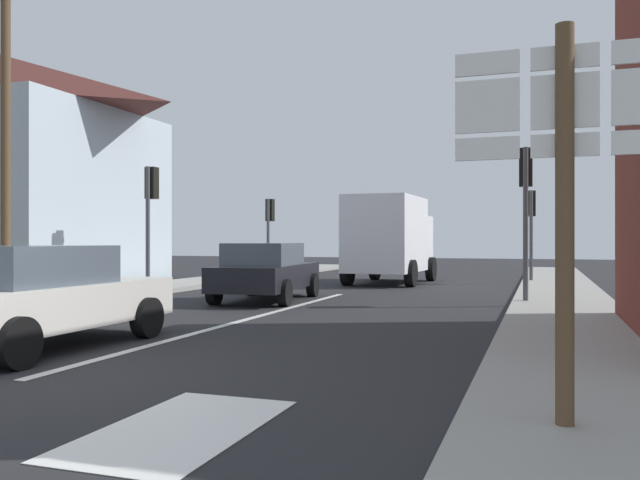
{
  "coord_description": "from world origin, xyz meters",
  "views": [
    {
      "loc": [
        5.43,
        -5.68,
        1.55
      ],
      "look_at": [
        0.76,
        8.0,
        1.55
      ],
      "focal_mm": 36.56,
      "sensor_mm": 36.0,
      "label": 1
    }
  ],
  "objects_px": {
    "traffic_light_near_left": "(151,200)",
    "traffic_light_far_right": "(531,215)",
    "sedan_near": "(37,295)",
    "sedan_far": "(266,271)",
    "delivery_truck": "(390,237)",
    "traffic_light_far_left": "(270,220)",
    "route_sign_post": "(565,181)",
    "traffic_light_near_right": "(526,189)"
  },
  "relations": [
    {
      "from": "traffic_light_near_left",
      "to": "traffic_light_far_right",
      "type": "bearing_deg",
      "value": 39.1
    },
    {
      "from": "sedan_near",
      "to": "traffic_light_near_left",
      "type": "height_order",
      "value": "traffic_light_near_left"
    },
    {
      "from": "sedan_far",
      "to": "delivery_truck",
      "type": "distance_m",
      "value": 7.69
    },
    {
      "from": "traffic_light_far_left",
      "to": "route_sign_post",
      "type": "bearing_deg",
      "value": -60.78
    },
    {
      "from": "delivery_truck",
      "to": "route_sign_post",
      "type": "height_order",
      "value": "route_sign_post"
    },
    {
      "from": "delivery_truck",
      "to": "traffic_light_near_right",
      "type": "bearing_deg",
      "value": -54.55
    },
    {
      "from": "traffic_light_far_left",
      "to": "traffic_light_far_right",
      "type": "relative_size",
      "value": 0.98
    },
    {
      "from": "route_sign_post",
      "to": "traffic_light_far_left",
      "type": "relative_size",
      "value": 1.0
    },
    {
      "from": "sedan_far",
      "to": "route_sign_post",
      "type": "bearing_deg",
      "value": -55.47
    },
    {
      "from": "traffic_light_far_left",
      "to": "traffic_light_far_right",
      "type": "height_order",
      "value": "traffic_light_far_right"
    },
    {
      "from": "sedan_far",
      "to": "traffic_light_near_left",
      "type": "height_order",
      "value": "traffic_light_near_left"
    },
    {
      "from": "traffic_light_near_right",
      "to": "route_sign_post",
      "type": "bearing_deg",
      "value": -87.19
    },
    {
      "from": "sedan_near",
      "to": "traffic_light_far_left",
      "type": "relative_size",
      "value": 1.31
    },
    {
      "from": "delivery_truck",
      "to": "sedan_near",
      "type": "bearing_deg",
      "value": -96.23
    },
    {
      "from": "traffic_light_far_left",
      "to": "traffic_light_near_left",
      "type": "xyz_separation_m",
      "value": [
        0.0,
        -8.5,
        0.3
      ]
    },
    {
      "from": "route_sign_post",
      "to": "traffic_light_near_right",
      "type": "relative_size",
      "value": 0.86
    },
    {
      "from": "route_sign_post",
      "to": "traffic_light_far_left",
      "type": "xyz_separation_m",
      "value": [
        -10.66,
        19.07,
        0.38
      ]
    },
    {
      "from": "sedan_far",
      "to": "traffic_light_far_left",
      "type": "relative_size",
      "value": 1.35
    },
    {
      "from": "traffic_light_near_right",
      "to": "traffic_light_far_right",
      "type": "xyz_separation_m",
      "value": [
        0.0,
        8.11,
        -0.31
      ]
    },
    {
      "from": "traffic_light_far_left",
      "to": "traffic_light_near_right",
      "type": "relative_size",
      "value": 0.87
    },
    {
      "from": "traffic_light_near_left",
      "to": "traffic_light_near_right",
      "type": "xyz_separation_m",
      "value": [
        10.14,
        0.14,
        0.07
      ]
    },
    {
      "from": "route_sign_post",
      "to": "traffic_light_far_right",
      "type": "distance_m",
      "value": 18.82
    },
    {
      "from": "sedan_near",
      "to": "traffic_light_far_left",
      "type": "bearing_deg",
      "value": 102.32
    },
    {
      "from": "sedan_near",
      "to": "route_sign_post",
      "type": "relative_size",
      "value": 1.31
    },
    {
      "from": "delivery_truck",
      "to": "traffic_light_far_right",
      "type": "relative_size",
      "value": 1.54
    },
    {
      "from": "sedan_far",
      "to": "sedan_near",
      "type": "bearing_deg",
      "value": -91.03
    },
    {
      "from": "sedan_near",
      "to": "sedan_far",
      "type": "bearing_deg",
      "value": 88.97
    },
    {
      "from": "delivery_truck",
      "to": "traffic_light_near_right",
      "type": "distance_m",
      "value": 8.3
    },
    {
      "from": "route_sign_post",
      "to": "traffic_light_near_left",
      "type": "distance_m",
      "value": 15.03
    },
    {
      "from": "sedan_far",
      "to": "traffic_light_far_right",
      "type": "bearing_deg",
      "value": 54.68
    },
    {
      "from": "route_sign_post",
      "to": "traffic_light_far_left",
      "type": "height_order",
      "value": "traffic_light_far_left"
    },
    {
      "from": "sedan_far",
      "to": "traffic_light_near_right",
      "type": "height_order",
      "value": "traffic_light_near_right"
    },
    {
      "from": "sedan_near",
      "to": "route_sign_post",
      "type": "height_order",
      "value": "route_sign_post"
    },
    {
      "from": "delivery_truck",
      "to": "route_sign_post",
      "type": "xyz_separation_m",
      "value": [
        5.3,
        -17.41,
        0.35
      ]
    },
    {
      "from": "traffic_light_near_left",
      "to": "route_sign_post",
      "type": "bearing_deg",
      "value": -44.74
    },
    {
      "from": "traffic_light_near_right",
      "to": "traffic_light_far_right",
      "type": "height_order",
      "value": "traffic_light_near_right"
    },
    {
      "from": "sedan_far",
      "to": "delivery_truck",
      "type": "relative_size",
      "value": 0.86
    },
    {
      "from": "sedan_far",
      "to": "traffic_light_far_left",
      "type": "height_order",
      "value": "traffic_light_far_left"
    },
    {
      "from": "traffic_light_far_left",
      "to": "traffic_light_far_right",
      "type": "xyz_separation_m",
      "value": [
        10.14,
        -0.26,
        0.06
      ]
    },
    {
      "from": "traffic_light_far_left",
      "to": "traffic_light_near_left",
      "type": "distance_m",
      "value": 8.5
    },
    {
      "from": "delivery_truck",
      "to": "route_sign_post",
      "type": "bearing_deg",
      "value": -73.07
    },
    {
      "from": "traffic_light_near_left",
      "to": "traffic_light_near_right",
      "type": "height_order",
      "value": "traffic_light_near_right"
    }
  ]
}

